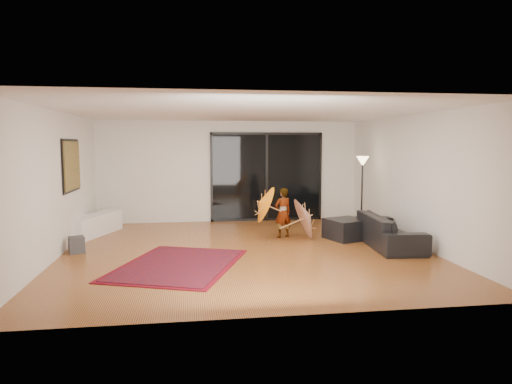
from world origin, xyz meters
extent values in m
plane|color=#9D642B|center=(0.00, 0.00, 0.00)|extent=(7.00, 7.00, 0.00)
plane|color=white|center=(0.00, 0.00, 2.70)|extent=(7.00, 7.00, 0.00)
plane|color=silver|center=(0.00, 3.50, 1.35)|extent=(7.00, 0.00, 7.00)
plane|color=silver|center=(0.00, -3.50, 1.35)|extent=(7.00, 0.00, 7.00)
plane|color=silver|center=(-3.50, 0.00, 1.35)|extent=(0.00, 7.00, 7.00)
plane|color=silver|center=(3.50, 0.00, 1.35)|extent=(0.00, 7.00, 7.00)
cube|color=black|center=(1.00, 3.47, 1.20)|extent=(3.00, 0.04, 2.40)
cube|color=black|center=(1.00, 3.45, 2.37)|extent=(3.06, 0.06, 0.06)
cube|color=black|center=(1.00, 3.45, 0.03)|extent=(3.06, 0.06, 0.06)
cube|color=black|center=(1.00, 3.45, 1.20)|extent=(0.06, 0.06, 2.40)
cube|color=black|center=(-3.48, 1.00, 1.65)|extent=(0.02, 1.28, 1.08)
cube|color=#225739|center=(-3.46, 1.00, 1.65)|extent=(0.03, 1.18, 0.98)
cube|color=white|center=(-3.25, 2.03, 0.24)|extent=(1.00, 1.76, 0.48)
cube|color=#424244|center=(-3.25, 0.26, 0.16)|extent=(0.36, 0.36, 0.32)
cube|color=#580712|center=(-1.29, -0.93, 0.01)|extent=(2.62, 3.05, 0.01)
cube|color=maroon|center=(-1.29, -0.93, 0.01)|extent=(2.42, 2.85, 0.02)
imported|color=black|center=(2.95, -0.02, 0.32)|extent=(1.03, 2.25, 0.64)
cube|color=black|center=(2.32, 0.75, 0.22)|extent=(0.99, 0.99, 0.44)
cylinder|color=black|center=(3.10, 1.87, 0.02)|extent=(0.31, 0.31, 0.03)
cylinder|color=black|center=(3.10, 1.87, 0.82)|extent=(0.04, 0.04, 1.65)
cone|color=#FFD899|center=(3.10, 1.87, 1.67)|extent=(0.31, 0.31, 0.24)
imported|color=#999999|center=(0.97, 1.13, 0.56)|extent=(0.47, 0.39, 1.12)
cone|color=orange|center=(0.42, 1.08, 0.73)|extent=(0.50, 0.85, 0.84)
cylinder|color=tan|center=(0.42, 1.08, 0.40)|extent=(0.47, 0.02, 0.22)
cylinder|color=tan|center=(0.42, 1.08, 0.84)|extent=(0.06, 0.02, 0.04)
cone|color=silver|center=(1.57, 0.98, 0.51)|extent=(0.52, 0.94, 0.95)
cylinder|color=tan|center=(1.57, 0.98, 0.13)|extent=(0.52, 0.02, 0.23)
cylinder|color=tan|center=(1.57, 0.98, 0.62)|extent=(0.06, 0.02, 0.04)
camera|label=1|loc=(-1.07, -8.75, 2.08)|focal=32.00mm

